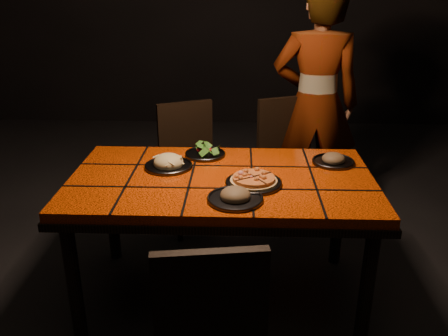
{
  "coord_description": "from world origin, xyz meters",
  "views": [
    {
      "loc": [
        0.1,
        -2.3,
        1.74
      ],
      "look_at": [
        0.01,
        -0.05,
        0.82
      ],
      "focal_mm": 38.0,
      "sensor_mm": 36.0,
      "label": 1
    }
  ],
  "objects_px": {
    "chair_near": "(209,323)",
    "chair_far_left": "(190,157)",
    "dining_table": "(222,190)",
    "diner": "(315,104)",
    "plate_pizza": "(254,181)",
    "chair_far_right": "(289,153)",
    "plate_pasta": "(168,164)"
  },
  "relations": [
    {
      "from": "plate_pizza",
      "to": "plate_pasta",
      "type": "height_order",
      "value": "plate_pasta"
    },
    {
      "from": "chair_near",
      "to": "chair_far_left",
      "type": "bearing_deg",
      "value": -89.73
    },
    {
      "from": "plate_pizza",
      "to": "plate_pasta",
      "type": "relative_size",
      "value": 1.25
    },
    {
      "from": "diner",
      "to": "plate_pasta",
      "type": "relative_size",
      "value": 6.53
    },
    {
      "from": "chair_near",
      "to": "chair_far_right",
      "type": "relative_size",
      "value": 0.97
    },
    {
      "from": "chair_near",
      "to": "chair_far_left",
      "type": "xyz_separation_m",
      "value": [
        -0.25,
        1.74,
        0.01
      ]
    },
    {
      "from": "plate_pizza",
      "to": "plate_pasta",
      "type": "bearing_deg",
      "value": 155.32
    },
    {
      "from": "dining_table",
      "to": "chair_near",
      "type": "height_order",
      "value": "chair_near"
    },
    {
      "from": "dining_table",
      "to": "diner",
      "type": "height_order",
      "value": "diner"
    },
    {
      "from": "dining_table",
      "to": "chair_far_left",
      "type": "distance_m",
      "value": 0.94
    },
    {
      "from": "chair_near",
      "to": "chair_far_right",
      "type": "xyz_separation_m",
      "value": [
        0.47,
        1.83,
        0.02
      ]
    },
    {
      "from": "chair_near",
      "to": "diner",
      "type": "height_order",
      "value": "diner"
    },
    {
      "from": "diner",
      "to": "plate_pizza",
      "type": "bearing_deg",
      "value": 72.47
    },
    {
      "from": "chair_far_left",
      "to": "plate_pizza",
      "type": "distance_m",
      "value": 1.1
    },
    {
      "from": "plate_pasta",
      "to": "chair_near",
      "type": "bearing_deg",
      "value": -73.58
    },
    {
      "from": "plate_pizza",
      "to": "dining_table",
      "type": "bearing_deg",
      "value": 149.95
    },
    {
      "from": "diner",
      "to": "plate_pasta",
      "type": "bearing_deg",
      "value": 50.19
    },
    {
      "from": "dining_table",
      "to": "chair_far_left",
      "type": "xyz_separation_m",
      "value": [
        -0.27,
        0.89,
        -0.15
      ]
    },
    {
      "from": "chair_far_left",
      "to": "diner",
      "type": "height_order",
      "value": "diner"
    },
    {
      "from": "chair_far_left",
      "to": "plate_pizza",
      "type": "bearing_deg",
      "value": -89.81
    },
    {
      "from": "dining_table",
      "to": "chair_near",
      "type": "relative_size",
      "value": 1.82
    },
    {
      "from": "diner",
      "to": "dining_table",
      "type": "bearing_deg",
      "value": 63.79
    },
    {
      "from": "diner",
      "to": "plate_pizza",
      "type": "distance_m",
      "value": 1.28
    },
    {
      "from": "chair_far_left",
      "to": "plate_pasta",
      "type": "relative_size",
      "value": 3.4
    },
    {
      "from": "diner",
      "to": "plate_pasta",
      "type": "height_order",
      "value": "diner"
    },
    {
      "from": "chair_far_right",
      "to": "chair_near",
      "type": "bearing_deg",
      "value": -126.73
    },
    {
      "from": "plate_pasta",
      "to": "chair_far_left",
      "type": "bearing_deg",
      "value": 87.51
    },
    {
      "from": "chair_far_left",
      "to": "chair_far_right",
      "type": "relative_size",
      "value": 0.98
    },
    {
      "from": "chair_far_right",
      "to": "plate_pasta",
      "type": "xyz_separation_m",
      "value": [
        -0.75,
        -0.85,
        0.25
      ]
    },
    {
      "from": "dining_table",
      "to": "chair_far_right",
      "type": "relative_size",
      "value": 1.76
    },
    {
      "from": "dining_table",
      "to": "plate_pizza",
      "type": "distance_m",
      "value": 0.22
    },
    {
      "from": "chair_far_left",
      "to": "diner",
      "type": "bearing_deg",
      "value": -10.87
    }
  ]
}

